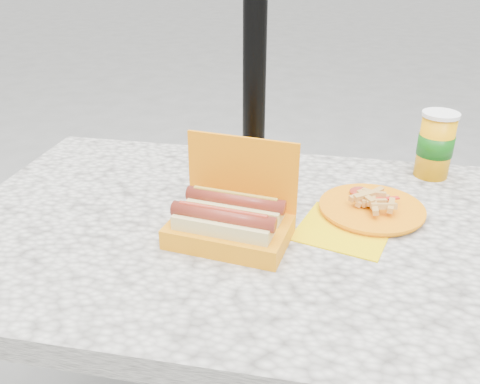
% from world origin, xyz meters
% --- Properties ---
extents(picnic_table, '(1.20, 0.80, 0.75)m').
position_xyz_m(picnic_table, '(0.00, 0.00, 0.64)').
color(picnic_table, beige).
rests_on(picnic_table, ground).
extents(umbrella_pole, '(0.05, 0.05, 2.20)m').
position_xyz_m(umbrella_pole, '(0.00, 0.16, 1.10)').
color(umbrella_pole, black).
rests_on(umbrella_pole, ground).
extents(hotdog_box, '(0.25, 0.18, 0.19)m').
position_xyz_m(hotdog_box, '(-0.01, -0.07, 0.79)').
color(hotdog_box, orange).
rests_on(hotdog_box, picnic_table).
extents(fries_plate, '(0.28, 0.30, 0.04)m').
position_xyz_m(fries_plate, '(0.26, 0.09, 0.76)').
color(fries_plate, '#F8CE00').
rests_on(fries_plate, picnic_table).
extents(soda_cup, '(0.09, 0.09, 0.16)m').
position_xyz_m(soda_cup, '(0.42, 0.32, 0.83)').
color(soda_cup, '#FFA506').
rests_on(soda_cup, picnic_table).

